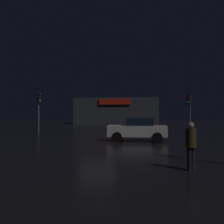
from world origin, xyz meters
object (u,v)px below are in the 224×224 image
store_building (118,111)px  car_near (138,129)px  traffic_signal_cross_left (189,105)px  pedestrian (191,143)px  traffic_signal_cross_right (39,105)px

store_building → car_near: (5.31, -30.37, -1.60)m
traffic_signal_cross_left → car_near: traffic_signal_cross_left is taller
store_building → pedestrian: bearing=-79.2°
car_near → pedestrian: car_near is taller
traffic_signal_cross_right → pedestrian: bearing=-50.8°
traffic_signal_cross_left → traffic_signal_cross_right: 14.72m
traffic_signal_cross_right → traffic_signal_cross_left: bearing=3.2°
car_near → traffic_signal_cross_left: bearing=58.5°
store_building → traffic_signal_cross_right: size_ratio=3.84×
traffic_signal_cross_left → pedestrian: (-2.33, -16.01, -1.80)m
store_building → traffic_signal_cross_right: bearing=-101.6°
traffic_signal_cross_right → car_near: traffic_signal_cross_right is taller
car_near → pedestrian: bearing=-76.0°
traffic_signal_cross_right → pedestrian: traffic_signal_cross_right is taller
store_building → car_near: store_building is taller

